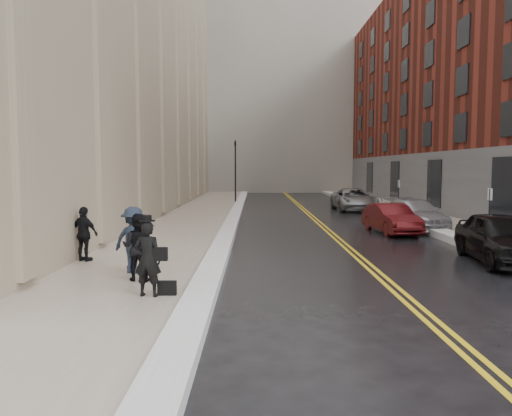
{
  "coord_description": "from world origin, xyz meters",
  "views": [
    {
      "loc": [
        -0.97,
        -10.79,
        3.02
      ],
      "look_at": [
        -0.95,
        6.54,
        1.6
      ],
      "focal_mm": 35.0,
      "sensor_mm": 36.0,
      "label": 1
    }
  ],
  "objects_px": {
    "car_black": "(501,238)",
    "car_maroon": "(391,219)",
    "pedestrian_main": "(148,259)",
    "pedestrian_c": "(84,234)",
    "pedestrian_a": "(138,247)",
    "car_silver_near": "(414,214)",
    "car_silver_far": "(354,199)",
    "pedestrian_b": "(134,240)"
  },
  "relations": [
    {
      "from": "pedestrian_c",
      "to": "car_silver_far",
      "type": "bearing_deg",
      "value": -98.7
    },
    {
      "from": "car_maroon",
      "to": "car_silver_near",
      "type": "distance_m",
      "value": 2.23
    },
    {
      "from": "pedestrian_main",
      "to": "pedestrian_a",
      "type": "bearing_deg",
      "value": -61.47
    },
    {
      "from": "car_silver_far",
      "to": "pedestrian_main",
      "type": "bearing_deg",
      "value": -111.52
    },
    {
      "from": "pedestrian_main",
      "to": "car_silver_near",
      "type": "bearing_deg",
      "value": -119.37
    },
    {
      "from": "car_black",
      "to": "car_silver_far",
      "type": "xyz_separation_m",
      "value": [
        -0.85,
        19.34,
        -0.03
      ]
    },
    {
      "from": "car_silver_far",
      "to": "pedestrian_main",
      "type": "height_order",
      "value": "pedestrian_main"
    },
    {
      "from": "pedestrian_a",
      "to": "pedestrian_c",
      "type": "xyz_separation_m",
      "value": [
        -2.25,
        2.6,
        -0.02
      ]
    },
    {
      "from": "pedestrian_b",
      "to": "pedestrian_c",
      "type": "relative_size",
      "value": 1.08
    },
    {
      "from": "pedestrian_main",
      "to": "pedestrian_b",
      "type": "height_order",
      "value": "pedestrian_b"
    },
    {
      "from": "pedestrian_c",
      "to": "car_maroon",
      "type": "bearing_deg",
      "value": -123.76
    },
    {
      "from": "car_maroon",
      "to": "pedestrian_main",
      "type": "xyz_separation_m",
      "value": [
        -8.6,
        -11.73,
        0.31
      ]
    },
    {
      "from": "car_black",
      "to": "car_maroon",
      "type": "bearing_deg",
      "value": 108.71
    },
    {
      "from": "pedestrian_a",
      "to": "car_silver_far",
      "type": "bearing_deg",
      "value": -105.55
    },
    {
      "from": "pedestrian_main",
      "to": "car_maroon",
      "type": "bearing_deg",
      "value": -118.3
    },
    {
      "from": "car_silver_far",
      "to": "pedestrian_b",
      "type": "xyz_separation_m",
      "value": [
        -10.23,
        -21.51,
        0.28
      ]
    },
    {
      "from": "car_black",
      "to": "pedestrian_a",
      "type": "bearing_deg",
      "value": -157.77
    },
    {
      "from": "car_silver_far",
      "to": "pedestrian_a",
      "type": "xyz_separation_m",
      "value": [
        -9.9,
        -22.41,
        0.23
      ]
    },
    {
      "from": "pedestrian_a",
      "to": "pedestrian_b",
      "type": "distance_m",
      "value": 0.96
    },
    {
      "from": "car_maroon",
      "to": "pedestrian_c",
      "type": "relative_size",
      "value": 2.46
    },
    {
      "from": "pedestrian_a",
      "to": "pedestrian_b",
      "type": "bearing_deg",
      "value": -61.86
    },
    {
      "from": "pedestrian_main",
      "to": "pedestrian_c",
      "type": "relative_size",
      "value": 1.01
    },
    {
      "from": "car_black",
      "to": "car_silver_near",
      "type": "bearing_deg",
      "value": 96.3
    },
    {
      "from": "pedestrian_main",
      "to": "car_silver_far",
      "type": "bearing_deg",
      "value": -103.26
    },
    {
      "from": "car_silver_near",
      "to": "pedestrian_c",
      "type": "relative_size",
      "value": 3.0
    },
    {
      "from": "car_silver_near",
      "to": "pedestrian_a",
      "type": "height_order",
      "value": "pedestrian_a"
    },
    {
      "from": "car_silver_far",
      "to": "pedestrian_b",
      "type": "height_order",
      "value": "pedestrian_b"
    },
    {
      "from": "car_maroon",
      "to": "pedestrian_c",
      "type": "height_order",
      "value": "pedestrian_c"
    },
    {
      "from": "car_maroon",
      "to": "pedestrian_b",
      "type": "distance_m",
      "value": 13.28
    },
    {
      "from": "car_silver_near",
      "to": "pedestrian_a",
      "type": "relative_size",
      "value": 2.94
    },
    {
      "from": "pedestrian_b",
      "to": "pedestrian_main",
      "type": "bearing_deg",
      "value": 129.01
    },
    {
      "from": "pedestrian_b",
      "to": "car_silver_far",
      "type": "bearing_deg",
      "value": -96.73
    },
    {
      "from": "car_silver_far",
      "to": "pedestrian_c",
      "type": "bearing_deg",
      "value": -121.83
    },
    {
      "from": "car_black",
      "to": "car_maroon",
      "type": "height_order",
      "value": "car_black"
    },
    {
      "from": "car_silver_near",
      "to": "pedestrian_main",
      "type": "bearing_deg",
      "value": -131.03
    },
    {
      "from": "car_black",
      "to": "car_silver_near",
      "type": "distance_m",
      "value": 8.67
    },
    {
      "from": "car_black",
      "to": "pedestrian_main",
      "type": "xyz_separation_m",
      "value": [
        -10.16,
        -4.65,
        0.19
      ]
    },
    {
      "from": "pedestrian_c",
      "to": "pedestrian_main",
      "type": "bearing_deg",
      "value": 147.01
    },
    {
      "from": "car_maroon",
      "to": "pedestrian_main",
      "type": "relative_size",
      "value": 2.45
    },
    {
      "from": "car_silver_far",
      "to": "pedestrian_a",
      "type": "height_order",
      "value": "pedestrian_a"
    },
    {
      "from": "car_black",
      "to": "pedestrian_a",
      "type": "relative_size",
      "value": 2.76
    },
    {
      "from": "car_maroon",
      "to": "car_silver_near",
      "type": "bearing_deg",
      "value": 38.95
    }
  ]
}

